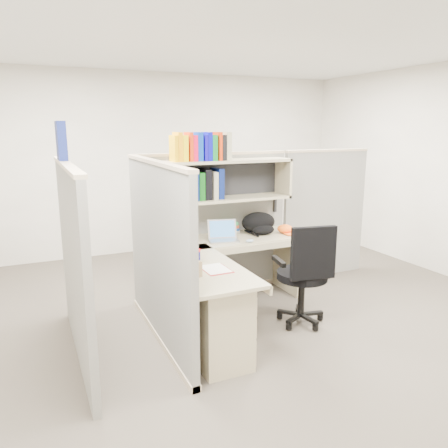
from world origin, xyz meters
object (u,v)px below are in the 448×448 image
desk (223,297)px  backpack (261,223)px  task_chair (303,290)px  snack_canister (195,254)px  laptop (224,231)px

desk → backpack: backpack is taller
task_chair → snack_canister: bearing=166.0°
backpack → task_chair: 1.01m
snack_canister → task_chair: size_ratio=0.09×
backpack → snack_canister: backpack is taller
laptop → snack_canister: bearing=-121.8°
desk → laptop: (0.35, 0.76, 0.40)m
desk → backpack: 1.31m
backpack → snack_canister: bearing=-131.9°
backpack → task_chair: size_ratio=0.39×
backpack → task_chair: (-0.01, -0.88, -0.48)m
task_chair → desk: bearing=-178.8°
desk → laptop: 0.93m
laptop → snack_canister: laptop is taller
laptop → backpack: (0.52, 0.14, 0.01)m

